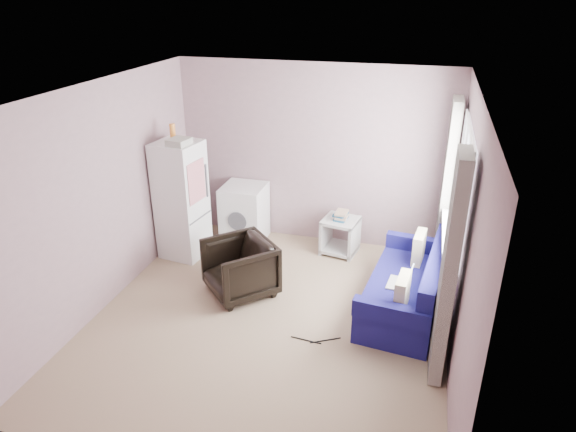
# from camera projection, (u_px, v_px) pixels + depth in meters

# --- Properties ---
(room) EXTENTS (3.84, 4.24, 2.54)m
(room) POSITION_uv_depth(u_px,v_px,m) (270.00, 216.00, 5.19)
(room) COLOR #9C8166
(room) RESTS_ON ground
(armchair) EXTENTS (0.99, 0.99, 0.75)m
(armchair) POSITION_uv_depth(u_px,v_px,m) (240.00, 266.00, 6.04)
(armchair) COLOR black
(armchair) RESTS_ON ground
(fridge) EXTENTS (0.62, 0.61, 1.80)m
(fridge) POSITION_uv_depth(u_px,v_px,m) (182.00, 199.00, 6.77)
(fridge) COLOR silver
(fridge) RESTS_ON ground
(washing_machine) EXTENTS (0.58, 0.60, 0.83)m
(washing_machine) POSITION_uv_depth(u_px,v_px,m) (244.00, 212.00, 7.31)
(washing_machine) COLOR silver
(washing_machine) RESTS_ON ground
(side_table) EXTENTS (0.52, 0.52, 0.62)m
(side_table) POSITION_uv_depth(u_px,v_px,m) (340.00, 233.00, 7.01)
(side_table) COLOR #A9A7A5
(side_table) RESTS_ON ground
(sofa) EXTENTS (0.97, 1.79, 0.77)m
(sofa) POSITION_uv_depth(u_px,v_px,m) (410.00, 289.00, 5.75)
(sofa) COLOR navy
(sofa) RESTS_ON ground
(window_dressing) EXTENTS (0.17, 2.62, 2.18)m
(window_dressing) POSITION_uv_depth(u_px,v_px,m) (448.00, 221.00, 5.43)
(window_dressing) COLOR white
(window_dressing) RESTS_ON ground
(floor_cables) EXTENTS (0.51, 0.18, 0.01)m
(floor_cables) POSITION_uv_depth(u_px,v_px,m) (316.00, 340.00, 5.35)
(floor_cables) COLOR black
(floor_cables) RESTS_ON ground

